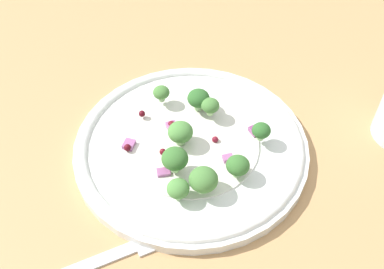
# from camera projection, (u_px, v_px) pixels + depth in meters

# --- Properties ---
(ground_plane) EXTENTS (1.80, 1.80, 0.02)m
(ground_plane) POSITION_uv_depth(u_px,v_px,m) (186.00, 167.00, 0.51)
(ground_plane) COLOR tan
(plate) EXTENTS (0.26, 0.26, 0.02)m
(plate) POSITION_uv_depth(u_px,v_px,m) (192.00, 146.00, 0.51)
(plate) COLOR white
(plate) RESTS_ON ground_plane
(dressing_pool) EXTENTS (0.15, 0.15, 0.00)m
(dressing_pool) POSITION_uv_depth(u_px,v_px,m) (192.00, 143.00, 0.51)
(dressing_pool) COLOR white
(dressing_pool) RESTS_ON plate
(broccoli_floret_0) EXTENTS (0.03, 0.03, 0.03)m
(broccoli_floret_0) POSITION_uv_depth(u_px,v_px,m) (198.00, 99.00, 0.53)
(broccoli_floret_0) COLOR #8EB77A
(broccoli_floret_0) RESTS_ON plate
(broccoli_floret_1) EXTENTS (0.02, 0.02, 0.02)m
(broccoli_floret_1) POSITION_uv_depth(u_px,v_px,m) (261.00, 131.00, 0.49)
(broccoli_floret_1) COLOR #9EC684
(broccoli_floret_1) RESTS_ON plate
(broccoli_floret_2) EXTENTS (0.03, 0.03, 0.03)m
(broccoli_floret_2) POSITION_uv_depth(u_px,v_px,m) (177.00, 160.00, 0.46)
(broccoli_floret_2) COLOR #8EB77A
(broccoli_floret_2) RESTS_ON plate
(broccoli_floret_3) EXTENTS (0.03, 0.03, 0.03)m
(broccoli_floret_3) POSITION_uv_depth(u_px,v_px,m) (180.00, 132.00, 0.49)
(broccoli_floret_3) COLOR #8EB77A
(broccoli_floret_3) RESTS_ON plate
(broccoli_floret_4) EXTENTS (0.02, 0.02, 0.02)m
(broccoli_floret_4) POSITION_uv_depth(u_px,v_px,m) (161.00, 93.00, 0.53)
(broccoli_floret_4) COLOR #8EB77A
(broccoli_floret_4) RESTS_ON plate
(broccoli_floret_5) EXTENTS (0.03, 0.03, 0.03)m
(broccoli_floret_5) POSITION_uv_depth(u_px,v_px,m) (203.00, 180.00, 0.45)
(broccoli_floret_5) COLOR #9EC684
(broccoli_floret_5) RESTS_ON plate
(broccoli_floret_6) EXTENTS (0.02, 0.02, 0.02)m
(broccoli_floret_6) POSITION_uv_depth(u_px,v_px,m) (210.00, 106.00, 0.52)
(broccoli_floret_6) COLOR #ADD18E
(broccoli_floret_6) RESTS_ON plate
(broccoli_floret_7) EXTENTS (0.02, 0.02, 0.02)m
(broccoli_floret_7) POSITION_uv_depth(u_px,v_px,m) (238.00, 166.00, 0.46)
(broccoli_floret_7) COLOR #8EB77A
(broccoli_floret_7) RESTS_ON plate
(broccoli_floret_8) EXTENTS (0.02, 0.02, 0.02)m
(broccoli_floret_8) POSITION_uv_depth(u_px,v_px,m) (178.00, 189.00, 0.45)
(broccoli_floret_8) COLOR #9EC684
(broccoli_floret_8) RESTS_ON plate
(cranberry_0) EXTENTS (0.01, 0.01, 0.01)m
(cranberry_0) POSITION_uv_depth(u_px,v_px,m) (215.00, 139.00, 0.50)
(cranberry_0) COLOR maroon
(cranberry_0) RESTS_ON plate
(cranberry_1) EXTENTS (0.01, 0.01, 0.01)m
(cranberry_1) POSITION_uv_depth(u_px,v_px,m) (127.00, 148.00, 0.49)
(cranberry_1) COLOR #4C0A14
(cranberry_1) RESTS_ON plate
(cranberry_2) EXTENTS (0.01, 0.01, 0.01)m
(cranberry_2) POSITION_uv_depth(u_px,v_px,m) (142.00, 114.00, 0.53)
(cranberry_2) COLOR #4C0A14
(cranberry_2) RESTS_ON plate
(cranberry_3) EXTENTS (0.01, 0.01, 0.01)m
(cranberry_3) POSITION_uv_depth(u_px,v_px,m) (172.00, 125.00, 0.52)
(cranberry_3) COLOR maroon
(cranberry_3) RESTS_ON plate
(cranberry_4) EXTENTS (0.01, 0.01, 0.01)m
(cranberry_4) POSITION_uv_depth(u_px,v_px,m) (167.00, 163.00, 0.48)
(cranberry_4) COLOR maroon
(cranberry_4) RESTS_ON plate
(cranberry_5) EXTENTS (0.01, 0.01, 0.01)m
(cranberry_5) POSITION_uv_depth(u_px,v_px,m) (200.00, 105.00, 0.54)
(cranberry_5) COLOR maroon
(cranberry_5) RESTS_ON plate
(cranberry_6) EXTENTS (0.01, 0.01, 0.01)m
(cranberry_6) POSITION_uv_depth(u_px,v_px,m) (163.00, 152.00, 0.49)
(cranberry_6) COLOR maroon
(cranberry_6) RESTS_ON plate
(onion_bit_0) EXTENTS (0.02, 0.02, 0.00)m
(onion_bit_0) POSITION_uv_depth(u_px,v_px,m) (164.00, 172.00, 0.48)
(onion_bit_0) COLOR #A35B93
(onion_bit_0) RESTS_ON plate
(onion_bit_1) EXTENTS (0.02, 0.02, 0.00)m
(onion_bit_1) POSITION_uv_depth(u_px,v_px,m) (236.00, 169.00, 0.48)
(onion_bit_1) COLOR #A35B93
(onion_bit_1) RESTS_ON plate
(onion_bit_2) EXTENTS (0.01, 0.01, 0.01)m
(onion_bit_2) POSITION_uv_depth(u_px,v_px,m) (129.00, 144.00, 0.50)
(onion_bit_2) COLOR #A35B93
(onion_bit_2) RESTS_ON plate
(onion_bit_3) EXTENTS (0.02, 0.02, 0.01)m
(onion_bit_3) POSITION_uv_depth(u_px,v_px,m) (172.00, 127.00, 0.52)
(onion_bit_3) COLOR #A35B93
(onion_bit_3) RESTS_ON plate
(onion_bit_4) EXTENTS (0.01, 0.01, 0.00)m
(onion_bit_4) POSITION_uv_depth(u_px,v_px,m) (228.00, 158.00, 0.48)
(onion_bit_4) COLOR #A35B93
(onion_bit_4) RESTS_ON plate
(onion_bit_5) EXTENTS (0.02, 0.02, 0.01)m
(onion_bit_5) POSITION_uv_depth(u_px,v_px,m) (255.00, 131.00, 0.51)
(onion_bit_5) COLOR #843D75
(onion_bit_5) RESTS_ON plate
(fork) EXTENTS (0.14, 0.15, 0.01)m
(fork) POSITION_uv_depth(u_px,v_px,m) (89.00, 264.00, 0.42)
(fork) COLOR silver
(fork) RESTS_ON ground_plane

